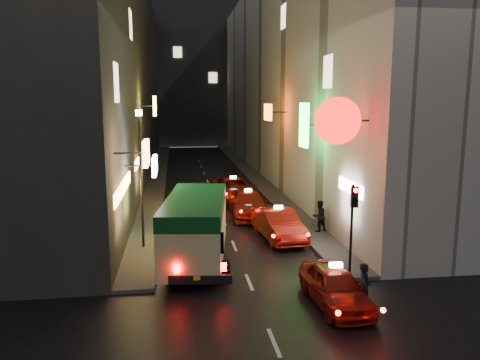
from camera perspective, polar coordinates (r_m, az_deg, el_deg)
name	(u,v)px	position (r m, az deg, el deg)	size (l,w,h in m)	color
building_left	(110,74)	(42.45, -15.52, 12.35)	(7.47, 52.00, 18.00)	#33312E
building_right	(293,75)	(43.44, 6.43, 12.57)	(8.22, 52.00, 18.00)	beige
building_far	(191,72)	(74.22, -6.02, 12.92)	(30.00, 10.00, 22.00)	#37383D
sidewalk_left	(158,176)	(42.62, -9.98, 0.50)	(1.50, 52.00, 0.15)	#42403D
sidewalk_right	(251,174)	(43.15, 1.37, 0.76)	(1.50, 52.00, 0.15)	#42403D
minibus	(196,222)	(19.58, -5.42, -5.12)	(3.18, 6.89, 2.85)	#D2C883
taxi_near	(335,283)	(16.29, 11.52, -12.23)	(2.24, 4.92, 1.70)	maroon
taxi_second	(278,221)	(23.25, 4.69, -5.05)	(2.87, 5.77, 1.94)	maroon
taxi_third	(248,202)	(27.70, 0.98, -2.66)	(2.36, 5.45, 1.88)	maroon
taxi_far	(233,187)	(32.32, -0.83, -0.86)	(2.65, 5.57, 1.89)	maroon
pedestrian_crossing	(364,285)	(15.96, 14.94, -12.21)	(0.61, 0.39, 1.85)	black
pedestrian_sidewalk	(319,214)	(24.26, 9.63, -4.10)	(0.69, 0.43, 1.82)	black
traffic_light	(353,210)	(18.29, 13.66, -3.56)	(0.26, 0.43, 3.50)	black
lamp_post	(141,170)	(21.34, -12.00, 1.22)	(0.28, 0.28, 6.22)	black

